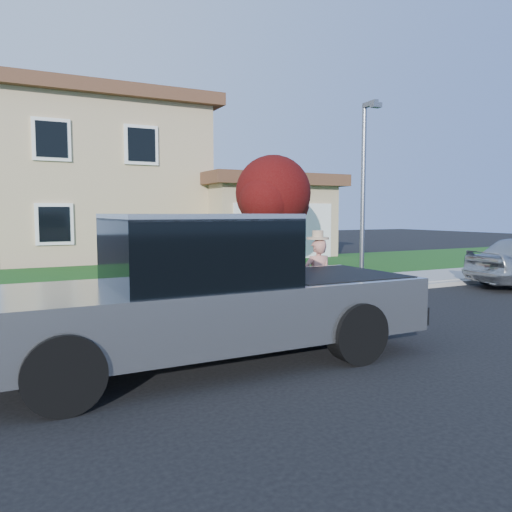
{
  "coord_description": "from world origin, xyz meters",
  "views": [
    {
      "loc": [
        -3.83,
        -6.85,
        2.02
      ],
      "look_at": [
        0.4,
        1.51,
        1.2
      ],
      "focal_mm": 35.0,
      "sensor_mm": 36.0,
      "label": 1
    }
  ],
  "objects": [
    {
      "name": "ground",
      "position": [
        0.0,
        0.0,
        0.0
      ],
      "size": [
        80.0,
        80.0,
        0.0
      ],
      "primitive_type": "plane",
      "color": "black",
      "rests_on": "ground"
    },
    {
      "name": "house",
      "position": [
        1.31,
        16.38,
        3.17
      ],
      "size": [
        14.0,
        11.3,
        6.85
      ],
      "color": "tan",
      "rests_on": "ground"
    },
    {
      "name": "lawn",
      "position": [
        1.0,
        8.5,
        0.05
      ],
      "size": [
        40.0,
        7.0,
        0.1
      ],
      "primitive_type": "cube",
      "color": "#1C4814",
      "rests_on": "ground"
    },
    {
      "name": "pickup_truck",
      "position": [
        -1.47,
        -0.67,
        0.93
      ],
      "size": [
        6.11,
        2.35,
        2.0
      ],
      "rotation": [
        0.0,
        0.0,
        0.01
      ],
      "color": "black",
      "rests_on": "ground"
    },
    {
      "name": "sidewalk",
      "position": [
        1.0,
        4.0,
        0.07
      ],
      "size": [
        40.0,
        2.0,
        0.15
      ],
      "primitive_type": "cube",
      "color": "gray",
      "rests_on": "ground"
    },
    {
      "name": "street_lamp",
      "position": [
        3.81,
        2.58,
        2.6
      ],
      "size": [
        0.24,
        0.59,
        4.56
      ],
      "rotation": [
        0.0,
        0.0,
        -0.09
      ],
      "color": "slate",
      "rests_on": "ground"
    },
    {
      "name": "curb",
      "position": [
        1.0,
        2.9,
        0.06
      ],
      "size": [
        40.0,
        0.2,
        0.12
      ],
      "primitive_type": "cube",
      "color": "gray",
      "rests_on": "ground"
    },
    {
      "name": "woman",
      "position": [
        1.32,
        0.8,
        0.8
      ],
      "size": [
        0.6,
        0.43,
        1.69
      ],
      "rotation": [
        0.0,
        0.0,
        3.03
      ],
      "color": "tan",
      "rests_on": "ground"
    },
    {
      "name": "ornamental_tree",
      "position": [
        4.28,
        7.83,
        2.54
      ],
      "size": [
        2.79,
        2.51,
        3.82
      ],
      "color": "black",
      "rests_on": "lawn"
    },
    {
      "name": "trash_bin",
      "position": [
        1.17,
        3.52,
        0.71
      ],
      "size": [
        0.71,
        0.81,
        1.11
      ],
      "rotation": [
        0.0,
        0.0,
        0.04
      ],
      "color": "#0E3415",
      "rests_on": "sidewalk"
    }
  ]
}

